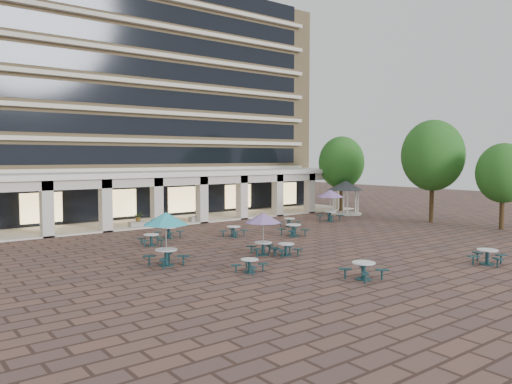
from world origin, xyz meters
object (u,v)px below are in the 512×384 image
at_px(picnic_table_1, 364,269).
at_px(picnic_table_2, 487,255).
at_px(planter_left, 138,221).
at_px(gazebo, 346,189).
at_px(picnic_table_0, 250,264).
at_px(planter_right, 198,217).

distance_m(picnic_table_1, picnic_table_2, 7.87).
bearing_deg(picnic_table_2, planter_left, 91.72).
relative_size(picnic_table_1, planter_left, 1.20).
bearing_deg(gazebo, picnic_table_0, -147.80).
bearing_deg(planter_left, picnic_table_2, -69.89).
bearing_deg(picnic_table_0, picnic_table_1, -73.91).
bearing_deg(planter_left, picnic_table_0, -97.08).
distance_m(picnic_table_1, planter_left, 22.09).
distance_m(picnic_table_0, planter_left, 17.86).
height_order(picnic_table_0, picnic_table_1, picnic_table_1).
bearing_deg(picnic_table_2, picnic_table_0, 132.18).
distance_m(picnic_table_1, planter_right, 22.50).
relative_size(picnic_table_0, planter_left, 1.18).
xyz_separation_m(gazebo, planter_left, (-20.12, 3.66, -1.94)).
xyz_separation_m(picnic_table_2, gazebo, (11.37, 20.24, 2.00)).
xyz_separation_m(picnic_table_2, planter_left, (-8.75, 23.90, 0.06)).
bearing_deg(picnic_table_0, planter_right, 45.53).
bearing_deg(gazebo, planter_left, 169.68).
bearing_deg(picnic_table_2, planter_right, 79.43).
height_order(gazebo, planter_right, gazebo).
relative_size(gazebo, planter_right, 2.35).
bearing_deg(planter_right, gazebo, -14.03).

